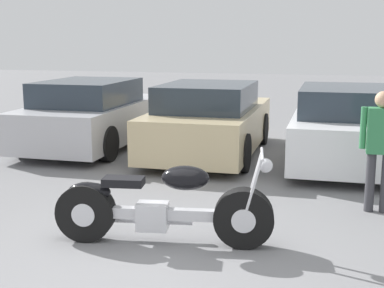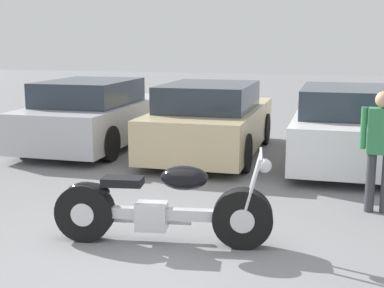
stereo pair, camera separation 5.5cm
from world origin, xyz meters
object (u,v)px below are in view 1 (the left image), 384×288
object	(u,v)px
parked_car_silver	(93,115)
parked_car_champagne	(210,121)
motorcycle	(161,207)
person_standing	(381,142)
parked_car_white	(346,127)

from	to	relation	value
parked_car_silver	parked_car_champagne	bearing A→B (deg)	-3.91
motorcycle	person_standing	distance (m)	3.00
parked_car_silver	person_standing	bearing A→B (deg)	-29.44
parked_car_silver	person_standing	distance (m)	6.22
parked_car_silver	parked_car_champagne	xyz separation A→B (m)	(2.53, -0.17, 0.00)
parked_car_white	parked_car_silver	bearing A→B (deg)	177.16
parked_car_silver	parked_car_champagne	distance (m)	2.54
parked_car_silver	person_standing	size ratio (longest dim) A/B	2.62
parked_car_silver	parked_car_white	size ratio (longest dim) A/B	1.00
parked_car_silver	parked_car_champagne	size ratio (longest dim) A/B	1.00
parked_car_silver	parked_car_champagne	world-z (taller)	same
motorcycle	parked_car_silver	world-z (taller)	parked_car_silver
parked_car_champagne	person_standing	xyz separation A→B (m)	(2.88, -2.88, 0.26)
parked_car_silver	parked_car_white	bearing A→B (deg)	-2.84
motorcycle	parked_car_silver	distance (m)	5.69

